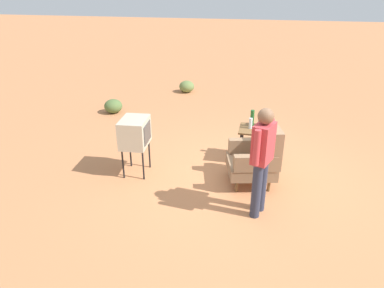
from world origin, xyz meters
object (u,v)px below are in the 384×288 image
object	(u,v)px
armchair	(258,157)
flower_vase	(260,118)
person_standing	(262,156)
bottle_wine_green	(252,118)
bottle_short_clear	(251,123)
side_table	(254,134)
soda_can_blue	(262,124)
tv_on_stand	(135,133)

from	to	relation	value
armchair	flower_vase	size ratio (longest dim) A/B	4.00
person_standing	bottle_wine_green	xyz separation A→B (m)	(-1.81, -0.24, -0.12)
armchair	bottle_short_clear	world-z (taller)	armchair
armchair	bottle_wine_green	bearing A→B (deg)	-169.66
side_table	soda_can_blue	size ratio (longest dim) A/B	5.42
bottle_short_clear	bottle_wine_green	distance (m)	0.13
bottle_short_clear	side_table	bearing A→B (deg)	90.84
armchair	person_standing	distance (m)	0.97
armchair	person_standing	size ratio (longest dim) A/B	0.65
bottle_short_clear	bottle_wine_green	world-z (taller)	bottle_wine_green
bottle_wine_green	flower_vase	size ratio (longest dim) A/B	1.21
flower_vase	side_table	bearing A→B (deg)	-23.84
bottle_short_clear	bottle_wine_green	xyz separation A→B (m)	(-0.11, 0.02, 0.06)
tv_on_stand	soda_can_blue	bearing A→B (deg)	116.01
person_standing	bottle_short_clear	world-z (taller)	person_standing
person_standing	bottle_wine_green	distance (m)	1.83
bottle_short_clear	bottle_wine_green	bearing A→B (deg)	171.33
person_standing	flower_vase	distance (m)	1.91
flower_vase	bottle_wine_green	bearing A→B (deg)	-57.99
side_table	bottle_short_clear	distance (m)	0.21
tv_on_stand	bottle_short_clear	size ratio (longest dim) A/B	5.15
tv_on_stand	side_table	bearing A→B (deg)	115.18
tv_on_stand	bottle_wine_green	size ratio (longest dim) A/B	3.22
bottle_wine_green	person_standing	bearing A→B (deg)	7.66
armchair	bottle_wine_green	xyz separation A→B (m)	(-0.94, -0.17, 0.32)
tv_on_stand	bottle_wine_green	world-z (taller)	tv_on_stand
armchair	side_table	xyz separation A→B (m)	(-0.84, -0.11, 0.06)
side_table	person_standing	xyz separation A→B (m)	(1.70, 0.18, 0.38)
tv_on_stand	soda_can_blue	world-z (taller)	tv_on_stand
bottle_short_clear	soda_can_blue	bearing A→B (deg)	115.75
tv_on_stand	bottle_wine_green	bearing A→B (deg)	118.42
armchair	side_table	size ratio (longest dim) A/B	1.60
armchair	tv_on_stand	distance (m)	2.13
soda_can_blue	side_table	bearing A→B (deg)	-52.11
armchair	bottle_short_clear	xyz separation A→B (m)	(-0.83, -0.19, 0.26)
side_table	flower_vase	bearing A→B (deg)	156.16
person_standing	bottle_wine_green	world-z (taller)	person_standing
side_table	armchair	bearing A→B (deg)	7.57
person_standing	soda_can_blue	xyz separation A→B (m)	(-1.79, -0.06, -0.22)
flower_vase	soda_can_blue	bearing A→B (deg)	17.36
soda_can_blue	bottle_wine_green	size ratio (longest dim) A/B	0.38
armchair	flower_vase	xyz separation A→B (m)	(-1.04, -0.02, 0.31)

